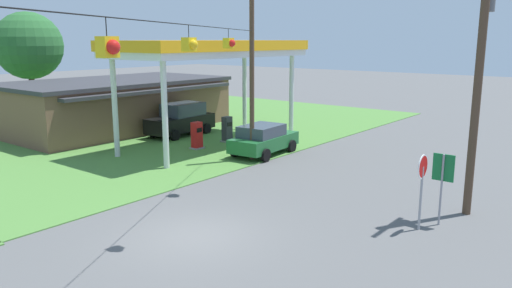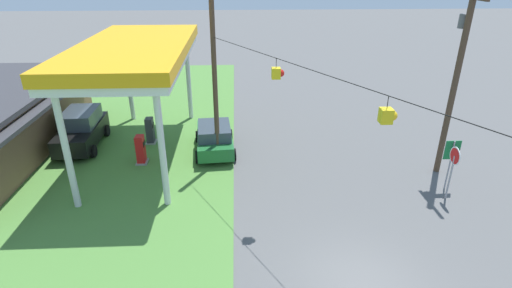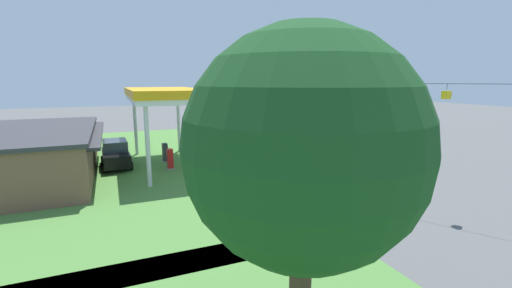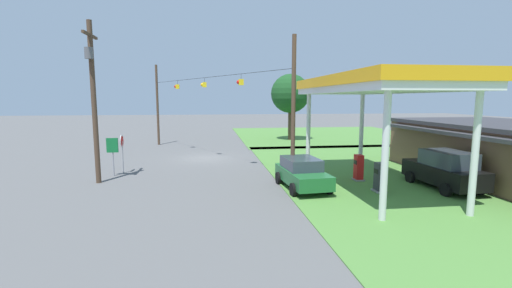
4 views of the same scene
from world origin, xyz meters
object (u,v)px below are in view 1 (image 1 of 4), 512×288
fuel_pump_far (227,130)px  stop_sign_roadside (422,175)px  gas_station_canopy (211,50)px  gas_station_store (116,104)px  utility_pole_main (480,69)px  car_at_pumps_front (263,139)px  route_sign (443,175)px  tree_behind_station (28,46)px  car_at_pumps_rear (181,119)px  fuel_pump_near (197,136)px

fuel_pump_far → stop_sign_roadside: bearing=-114.9°
gas_station_canopy → gas_station_store: size_ratio=0.80×
fuel_pump_far → utility_pole_main: 16.12m
car_at_pumps_front → route_sign: size_ratio=1.83×
fuel_pump_far → stop_sign_roadside: size_ratio=0.62×
car_at_pumps_front → tree_behind_station: 22.52m
car_at_pumps_rear → fuel_pump_far: bearing=90.8°
gas_station_store → utility_pole_main: (-2.85, -24.20, 3.38)m
fuel_pump_far → route_sign: (-5.74, -14.59, 0.98)m
fuel_pump_far → tree_behind_station: size_ratio=0.19×
fuel_pump_near → utility_pole_main: 15.68m
car_at_pumps_rear → stop_sign_roadside: stop_sign_roadside is taller
car_at_pumps_rear → gas_station_store: bearing=-81.9°
utility_pole_main → fuel_pump_far: bearing=74.9°
fuel_pump_near → fuel_pump_far: same height
gas_station_store → car_at_pumps_rear: 5.59m
gas_station_store → fuel_pump_near: gas_station_store is taller
stop_sign_roadside → gas_station_store: bearing=-103.0°
fuel_pump_far → car_at_pumps_front: (-1.30, -3.74, 0.12)m
utility_pole_main → gas_station_canopy: bearing=79.5°
car_at_pumps_rear → utility_pole_main: bearing=76.1°
gas_station_store → fuel_pump_far: (1.20, -9.20, -0.95)m
fuel_pump_far → utility_pole_main: (-4.05, -15.00, 4.33)m
fuel_pump_far → route_sign: size_ratio=0.65×
fuel_pump_far → stop_sign_roadside: 15.73m
utility_pole_main → route_sign: bearing=166.6°
gas_station_canopy → fuel_pump_near: 4.90m
route_sign → utility_pole_main: 3.78m
route_sign → tree_behind_station: (3.44, 32.85, 3.85)m
gas_station_store → car_at_pumps_front: (-0.10, -12.95, -0.83)m
fuel_pump_near → route_sign: 14.97m
gas_station_store → route_sign: 24.23m
gas_station_canopy → route_sign: 15.72m
gas_station_store → fuel_pump_near: (-1.33, -9.20, -0.95)m
stop_sign_roadside → utility_pole_main: 4.21m
car_at_pumps_rear → route_sign: (-5.54, -18.34, 0.67)m
fuel_pump_far → route_sign: 15.71m
gas_station_store → fuel_pump_far: gas_station_store is taller
gas_station_canopy → car_at_pumps_front: gas_station_canopy is taller
car_at_pumps_rear → tree_behind_station: 15.35m
route_sign → utility_pole_main: utility_pole_main is taller
car_at_pumps_front → tree_behind_station: bearing=88.0°
gas_station_canopy → car_at_pumps_rear: gas_station_canopy is taller
fuel_pump_far → fuel_pump_near: bearing=180.0°
route_sign → utility_pole_main: size_ratio=0.27×
fuel_pump_near → fuel_pump_far: bearing=0.0°
car_at_pumps_front → utility_pole_main: bearing=-108.4°
gas_station_canopy → tree_behind_station: tree_behind_station is taller
gas_station_canopy → fuel_pump_far: bearing=-0.1°
gas_station_canopy → gas_station_store: gas_station_canopy is taller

